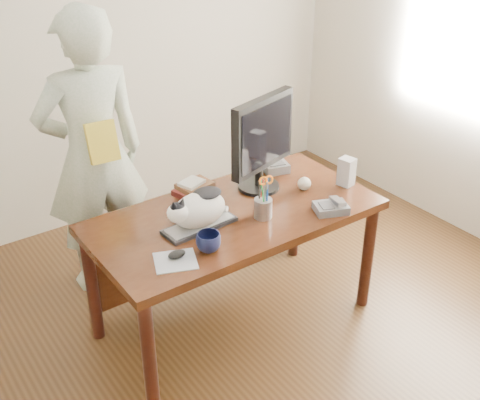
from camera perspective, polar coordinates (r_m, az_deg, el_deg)
name	(u,v)px	position (r m, az deg, el deg)	size (l,w,h in m)	color
room	(314,149)	(2.61, 7.01, 4.83)	(4.50, 4.50, 4.50)	black
desk	(227,229)	(3.44, -1.24, -2.77)	(1.60, 0.80, 0.75)	black
keyboard	(200,225)	(3.17, -3.85, -2.40)	(0.41, 0.18, 0.02)	black
cat	(197,209)	(3.11, -4.08, -0.83)	(0.39, 0.22, 0.22)	white
monitor	(263,139)	(3.41, 2.15, 5.80)	(0.49, 0.30, 0.56)	black
pen_cup	(263,206)	(3.23, 2.22, -0.57)	(0.12, 0.12, 0.25)	gray
mousepad	(175,261)	(2.92, -6.15, -5.76)	(0.25, 0.24, 0.00)	silver
mouse	(177,254)	(2.94, -6.02, -5.14)	(0.11, 0.09, 0.04)	black
coffee_mug	(208,242)	(2.96, -3.01, -4.02)	(0.12, 0.12, 0.10)	black
phone	(332,207)	(3.34, 8.68, -0.67)	(0.21, 0.19, 0.08)	#5C5B60
speaker	(346,172)	(3.61, 10.06, 2.65)	(0.09, 0.10, 0.17)	#B0AFB2
baseball	(304,184)	(3.54, 6.12, 1.55)	(0.08, 0.08, 0.08)	white
book_stack	(194,188)	(3.50, -4.42, 1.17)	(0.24, 0.20, 0.08)	#4E1714
calculator	(273,165)	(3.78, 3.19, 3.36)	(0.20, 0.23, 0.06)	#5C5B60
person	(93,156)	(3.71, -13.73, 4.06)	(0.65, 0.43, 1.80)	white
held_book	(102,142)	(3.51, -12.92, 5.38)	(0.18, 0.11, 0.24)	gold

